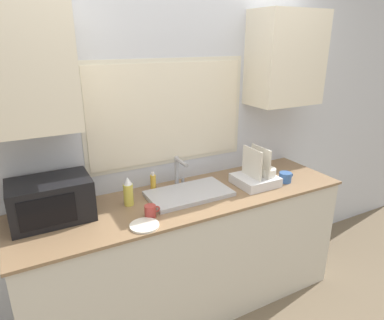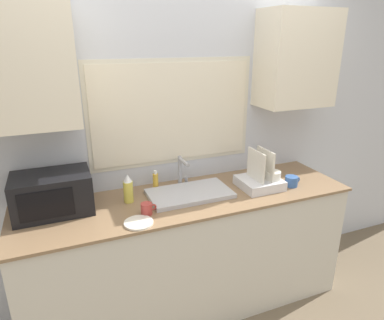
{
  "view_description": "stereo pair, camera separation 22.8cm",
  "coord_description": "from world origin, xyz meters",
  "px_view_note": "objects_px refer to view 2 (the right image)",
  "views": [
    {
      "loc": [
        -1.0,
        -1.61,
        1.97
      ],
      "look_at": [
        0.01,
        0.28,
        1.21
      ],
      "focal_mm": 32.0,
      "sensor_mm": 36.0,
      "label": 1
    },
    {
      "loc": [
        -0.8,
        -1.71,
        1.97
      ],
      "look_at": [
        0.01,
        0.28,
        1.21
      ],
      "focal_mm": 32.0,
      "sensor_mm": 36.0,
      "label": 2
    }
  ],
  "objects_px": {
    "faucet": "(182,169)",
    "soap_bottle": "(156,181)",
    "dish_rack": "(261,179)",
    "spray_bottle": "(128,189)",
    "mug_near_sink": "(147,209)",
    "microwave": "(52,193)"
  },
  "relations": [
    {
      "from": "faucet",
      "to": "soap_bottle",
      "type": "relative_size",
      "value": 1.61
    },
    {
      "from": "mug_near_sink",
      "to": "dish_rack",
      "type": "bearing_deg",
      "value": 5.53
    },
    {
      "from": "dish_rack",
      "to": "mug_near_sink",
      "type": "relative_size",
      "value": 2.91
    },
    {
      "from": "spray_bottle",
      "to": "soap_bottle",
      "type": "relative_size",
      "value": 1.39
    },
    {
      "from": "spray_bottle",
      "to": "soap_bottle",
      "type": "distance_m",
      "value": 0.27
    },
    {
      "from": "faucet",
      "to": "soap_bottle",
      "type": "bearing_deg",
      "value": 171.95
    },
    {
      "from": "dish_rack",
      "to": "soap_bottle",
      "type": "bearing_deg",
      "value": 159.98
    },
    {
      "from": "dish_rack",
      "to": "spray_bottle",
      "type": "bearing_deg",
      "value": 172.09
    },
    {
      "from": "mug_near_sink",
      "to": "spray_bottle",
      "type": "bearing_deg",
      "value": 107.07
    },
    {
      "from": "soap_bottle",
      "to": "faucet",
      "type": "bearing_deg",
      "value": -8.05
    },
    {
      "from": "spray_bottle",
      "to": "mug_near_sink",
      "type": "distance_m",
      "value": 0.24
    },
    {
      "from": "dish_rack",
      "to": "spray_bottle",
      "type": "xyz_separation_m",
      "value": [
        -0.96,
        0.13,
        0.03
      ]
    },
    {
      "from": "dish_rack",
      "to": "mug_near_sink",
      "type": "height_order",
      "value": "dish_rack"
    },
    {
      "from": "microwave",
      "to": "mug_near_sink",
      "type": "distance_m",
      "value": 0.6
    },
    {
      "from": "microwave",
      "to": "dish_rack",
      "type": "relative_size",
      "value": 1.6
    },
    {
      "from": "faucet",
      "to": "microwave",
      "type": "xyz_separation_m",
      "value": [
        -0.89,
        -0.07,
        -0.01
      ]
    },
    {
      "from": "microwave",
      "to": "spray_bottle",
      "type": "bearing_deg",
      "value": -4.53
    },
    {
      "from": "microwave",
      "to": "spray_bottle",
      "type": "height_order",
      "value": "microwave"
    },
    {
      "from": "spray_bottle",
      "to": "microwave",
      "type": "bearing_deg",
      "value": 175.47
    },
    {
      "from": "faucet",
      "to": "dish_rack",
      "type": "distance_m",
      "value": 0.59
    },
    {
      "from": "microwave",
      "to": "faucet",
      "type": "bearing_deg",
      "value": 4.38
    },
    {
      "from": "spray_bottle",
      "to": "mug_near_sink",
      "type": "xyz_separation_m",
      "value": [
        0.07,
        -0.22,
        -0.06
      ]
    }
  ]
}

